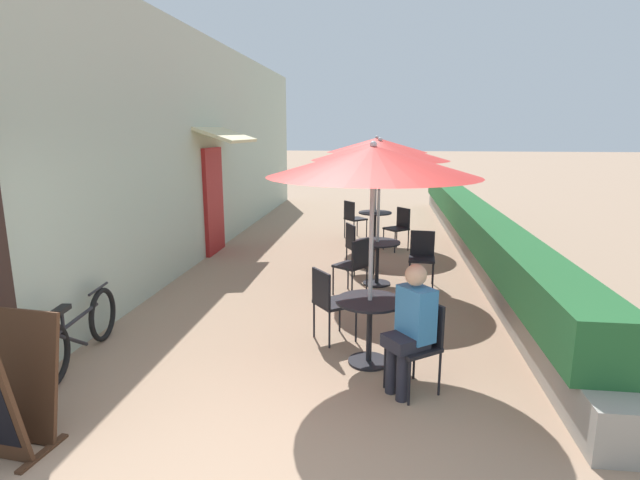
{
  "coord_description": "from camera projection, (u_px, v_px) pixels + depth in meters",
  "views": [
    {
      "loc": [
        0.96,
        -3.03,
        2.42
      ],
      "look_at": [
        0.15,
        3.4,
        1.0
      ],
      "focal_mm": 28.0,
      "sensor_mm": 36.0,
      "label": 1
    }
  ],
  "objects": [
    {
      "name": "patio_table_mid",
      "position": [
        377.0,
        255.0,
        7.95
      ],
      "size": [
        0.72,
        0.72,
        0.7
      ],
      "color": "black",
      "rests_on": "ground_plane"
    },
    {
      "name": "patio_table_near",
      "position": [
        370.0,
        319.0,
        5.23
      ],
      "size": [
        0.72,
        0.72,
        0.7
      ],
      "color": "black",
      "rests_on": "ground_plane"
    },
    {
      "name": "cafe_facade_wall",
      "position": [
        214.0,
        147.0,
        10.34
      ],
      "size": [
        0.98,
        14.53,
        4.2
      ],
      "color": "#B2C1AD",
      "rests_on": "ground_plane"
    },
    {
      "name": "cafe_chair_mid_left",
      "position": [
        356.0,
        244.0,
        8.57
      ],
      "size": [
        0.53,
        0.53,
        0.87
      ],
      "rotation": [
        0.0,
        0.0,
        5.16
      ],
      "color": "black",
      "rests_on": "ground_plane"
    },
    {
      "name": "patio_umbrella_near",
      "position": [
        373.0,
        161.0,
        4.88
      ],
      "size": [
        2.11,
        2.11,
        2.33
      ],
      "color": "#B7B7BC",
      "rests_on": "ground_plane"
    },
    {
      "name": "cafe_chair_near_right",
      "position": [
        329.0,
        299.0,
        5.78
      ],
      "size": [
        0.56,
        0.56,
        0.87
      ],
      "rotation": [
        0.0,
        0.0,
        11.64
      ],
      "color": "black",
      "rests_on": "ground_plane"
    },
    {
      "name": "cafe_chair_far_left",
      "position": [
        353.0,
        216.0,
        11.35
      ],
      "size": [
        0.56,
        0.56,
        0.87
      ],
      "rotation": [
        0.0,
        0.0,
        5.4
      ],
      "color": "black",
      "rests_on": "ground_plane"
    },
    {
      "name": "planter_hedge",
      "position": [
        471.0,
        226.0,
        10.07
      ],
      "size": [
        0.6,
        13.53,
        1.01
      ],
      "color": "gray",
      "rests_on": "ground_plane"
    },
    {
      "name": "cafe_chair_near_left",
      "position": [
        419.0,
        339.0,
        4.66
      ],
      "size": [
        0.56,
        0.56,
        0.87
      ],
      "rotation": [
        0.0,
        0.0,
        8.5
      ],
      "color": "black",
      "rests_on": "ground_plane"
    },
    {
      "name": "patio_umbrella_mid",
      "position": [
        380.0,
        151.0,
        7.6
      ],
      "size": [
        2.11,
        2.11,
        2.33
      ],
      "color": "#B7B7BC",
      "rests_on": "ground_plane"
    },
    {
      "name": "seated_patron_near_left",
      "position": [
        411.0,
        324.0,
        4.57
      ],
      "size": [
        0.51,
        0.5,
        1.25
      ],
      "rotation": [
        0.0,
        0.0,
        8.5
      ],
      "color": "#23232D",
      "rests_on": "ground_plane"
    },
    {
      "name": "ground_plane",
      "position": [
        240.0,
        476.0,
        3.57
      ],
      "size": [
        120.0,
        120.0,
        0.0
      ],
      "primitive_type": "plane",
      "color": "#9E7F66"
    },
    {
      "name": "bicycle_leaning",
      "position": [
        79.0,
        332.0,
        5.29
      ],
      "size": [
        0.26,
        1.73,
        0.72
      ],
      "rotation": [
        0.0,
        0.0,
        0.11
      ],
      "color": "black",
      "rests_on": "ground_plane"
    },
    {
      "name": "patio_table_far",
      "position": [
        375.0,
        222.0,
        10.83
      ],
      "size": [
        0.72,
        0.72,
        0.7
      ],
      "color": "black",
      "rests_on": "ground_plane"
    },
    {
      "name": "patio_umbrella_far",
      "position": [
        377.0,
        145.0,
        10.47
      ],
      "size": [
        2.11,
        2.11,
        2.33
      ],
      "color": "#B7B7BC",
      "rests_on": "ground_plane"
    },
    {
      "name": "menu_board",
      "position": [
        6.0,
        389.0,
        3.76
      ],
      "size": [
        0.63,
        0.69,
        1.04
      ],
      "rotation": [
        0.0,
        0.0,
        -0.11
      ],
      "color": "#422819",
      "rests_on": "ground_plane"
    },
    {
      "name": "cafe_chair_mid_right",
      "position": [
        354.0,
        262.0,
        7.39
      ],
      "size": [
        0.56,
        0.56,
        0.87
      ],
      "rotation": [
        0.0,
        0.0,
        7.25
      ],
      "color": "black",
      "rests_on": "ground_plane"
    },
    {
      "name": "cafe_chair_mid_back",
      "position": [
        422.0,
        254.0,
        7.88
      ],
      "size": [
        0.43,
        0.43,
        0.87
      ],
      "rotation": [
        0.0,
        0.0,
        9.35
      ],
      "color": "black",
      "rests_on": "ground_plane"
    },
    {
      "name": "cafe_chair_far_right",
      "position": [
        399.0,
        225.0,
        10.28
      ],
      "size": [
        0.56,
        0.56,
        0.87
      ],
      "rotation": [
        0.0,
        0.0,
        8.55
      ],
      "color": "black",
      "rests_on": "ground_plane"
    }
  ]
}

